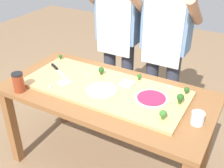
# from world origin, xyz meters

# --- Properties ---
(ground_plane) EXTENTS (8.00, 8.00, 0.00)m
(ground_plane) POSITION_xyz_m (0.00, 0.00, 0.00)
(ground_plane) COLOR #896B4C
(prep_table) EXTENTS (1.60, 0.79, 0.77)m
(prep_table) POSITION_xyz_m (0.00, 0.00, 0.66)
(prep_table) COLOR brown
(prep_table) RESTS_ON ground
(cutting_board) EXTENTS (1.25, 0.53, 0.02)m
(cutting_board) POSITION_xyz_m (-0.03, 0.01, 0.78)
(cutting_board) COLOR tan
(cutting_board) RESTS_ON prep_table
(chefs_knife) EXTENTS (0.28, 0.16, 0.02)m
(chefs_knife) POSITION_xyz_m (-0.51, 0.05, 0.80)
(chefs_knife) COLOR #B7BABF
(chefs_knife) RESTS_ON cutting_board
(pizza_whole_white_garlic) EXTENTS (0.24, 0.24, 0.02)m
(pizza_whole_white_garlic) POSITION_xyz_m (-0.01, -0.05, 0.80)
(pizza_whole_white_garlic) COLOR beige
(pizza_whole_white_garlic) RESTS_ON cutting_board
(pizza_whole_beet_magenta) EXTENTS (0.24, 0.24, 0.02)m
(pizza_whole_beet_magenta) POSITION_xyz_m (0.35, 0.02, 0.80)
(pizza_whole_beet_magenta) COLOR beige
(pizza_whole_beet_magenta) RESTS_ON cutting_board
(pizza_slice_near_right) EXTENTS (0.11, 0.11, 0.01)m
(pizza_slice_near_right) POSITION_xyz_m (0.11, 0.12, 0.80)
(pizza_slice_near_right) COLOR beige
(pizza_slice_near_right) RESTS_ON cutting_board
(pizza_slice_center) EXTENTS (0.11, 0.11, 0.01)m
(pizza_slice_center) POSITION_xyz_m (-0.32, -0.10, 0.80)
(pizza_slice_center) COLOR beige
(pizza_slice_center) RESTS_ON cutting_board
(broccoli_floret_front_left) EXTENTS (0.05, 0.05, 0.06)m
(broccoli_floret_front_left) POSITION_xyz_m (0.50, -0.15, 0.83)
(broccoli_floret_front_left) COLOR #3F7220
(broccoli_floret_front_left) RESTS_ON cutting_board
(broccoli_floret_back_left) EXTENTS (0.05, 0.05, 0.06)m
(broccoli_floret_back_left) POSITION_xyz_m (-0.15, 0.17, 0.83)
(broccoli_floret_back_left) COLOR #2C5915
(broccoli_floret_back_left) RESTS_ON cutting_board
(broccoli_floret_center_right) EXTENTS (0.05, 0.05, 0.07)m
(broccoli_floret_center_right) POSITION_xyz_m (0.54, 0.07, 0.84)
(broccoli_floret_center_right) COLOR #2C5915
(broccoli_floret_center_right) RESTS_ON cutting_board
(broccoli_floret_front_right) EXTENTS (0.04, 0.04, 0.05)m
(broccoli_floret_front_right) POSITION_xyz_m (0.16, 0.23, 0.83)
(broccoli_floret_front_right) COLOR #366618
(broccoli_floret_front_right) RESTS_ON cutting_board
(broccoli_floret_back_right) EXTENTS (0.03, 0.03, 0.05)m
(broccoli_floret_back_right) POSITION_xyz_m (-0.62, 0.23, 0.82)
(broccoli_floret_back_right) COLOR #2C5915
(broccoli_floret_back_right) RESTS_ON cutting_board
(broccoli_floret_back_mid) EXTENTS (0.04, 0.04, 0.05)m
(broccoli_floret_back_mid) POSITION_xyz_m (0.54, 0.22, 0.82)
(broccoli_floret_back_mid) COLOR #2C5915
(broccoli_floret_back_mid) RESTS_ON cutting_board
(cheese_crumble_a) EXTENTS (0.03, 0.03, 0.02)m
(cheese_crumble_a) POSITION_xyz_m (0.41, 0.23, 0.80)
(cheese_crumble_a) COLOR silver
(cheese_crumble_a) RESTS_ON cutting_board
(cheese_crumble_b) EXTENTS (0.02, 0.02, 0.02)m
(cheese_crumble_b) POSITION_xyz_m (-0.24, 0.08, 0.80)
(cheese_crumble_b) COLOR white
(cheese_crumble_b) RESTS_ON cutting_board
(cheese_crumble_c) EXTENTS (0.02, 0.02, 0.02)m
(cheese_crumble_c) POSITION_xyz_m (-0.37, -0.21, 0.80)
(cheese_crumble_c) COLOR white
(cheese_crumble_c) RESTS_ON cutting_board
(flour_cup) EXTENTS (0.08, 0.08, 0.08)m
(flour_cup) POSITION_xyz_m (0.69, -0.06, 0.81)
(flour_cup) COLOR white
(flour_cup) RESTS_ON prep_table
(sauce_jar) EXTENTS (0.08, 0.08, 0.15)m
(sauce_jar) POSITION_xyz_m (-0.57, -0.32, 0.84)
(sauce_jar) COLOR #99381E
(sauce_jar) RESTS_ON prep_table
(cook_left) EXTENTS (0.54, 0.39, 1.67)m
(cook_left) POSITION_xyz_m (-0.26, 0.66, 1.00)
(cook_left) COLOR #333847
(cook_left) RESTS_ON ground
(cook_right) EXTENTS (0.54, 0.39, 1.67)m
(cook_right) POSITION_xyz_m (0.20, 0.66, 1.00)
(cook_right) COLOR #333847
(cook_right) RESTS_ON ground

